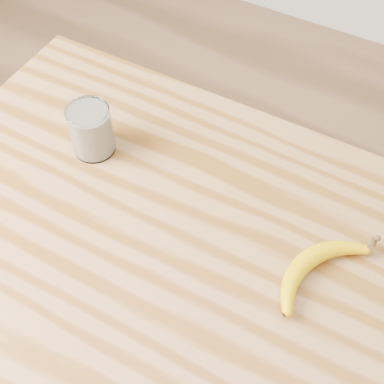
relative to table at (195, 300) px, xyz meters
The scene contains 4 objects.
room 0.58m from the table, ahead, with size 4.04×4.04×2.70m.
table is the anchor object (origin of this frame).
smoothie_glass 0.39m from the table, 155.30° to the left, with size 0.08×0.08×0.11m.
banana 0.24m from the table, 30.82° to the left, with size 0.10×0.28×0.03m, color #D1A100, non-canonical shape.
Camera 1 is at (0.21, -0.39, 1.72)m, focal length 50.00 mm.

